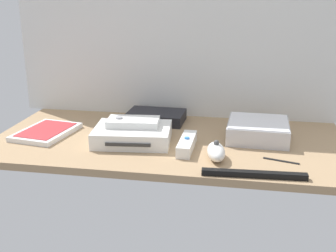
{
  "coord_description": "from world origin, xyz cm",
  "views": [
    {
      "loc": [
        19.76,
        -112.56,
        41.41
      ],
      "look_at": [
        0.0,
        0.0,
        4.0
      ],
      "focal_mm": 45.33,
      "sensor_mm": 36.0,
      "label": 1
    }
  ],
  "objects": [
    {
      "name": "sensor_bar",
      "position": [
        23.83,
        -21.69,
        0.7
      ],
      "size": [
        24.06,
        2.96,
        1.4
      ],
      "primitive_type": "cube",
      "rotation": [
        0.0,
        0.0,
        0.05
      ],
      "color": "black",
      "rests_on": "ground_plane"
    },
    {
      "name": "remote_classic_pad",
      "position": [
        -9.55,
        -2.45,
        5.41
      ],
      "size": [
        15.08,
        9.3,
        2.4
      ],
      "rotation": [
        0.0,
        0.0,
        0.09
      ],
      "color": "white",
      "rests_on": "game_console"
    },
    {
      "name": "game_case",
      "position": [
        -36.28,
        -1.95,
        0.76
      ],
      "size": [
        16.39,
        20.89,
        1.56
      ],
      "rotation": [
        0.0,
        0.0,
        -0.16
      ],
      "color": "white",
      "rests_on": "ground_plane"
    },
    {
      "name": "game_console",
      "position": [
        -9.4,
        -3.88,
        2.2
      ],
      "size": [
        22.47,
        18.04,
        4.4
      ],
      "rotation": [
        0.0,
        0.0,
        0.1
      ],
      "color": "white",
      "rests_on": "ground_plane"
    },
    {
      "name": "back_wall",
      "position": [
        0.0,
        24.6,
        32.0
      ],
      "size": [
        110.0,
        1.2,
        64.0
      ],
      "primitive_type": "cube",
      "color": "silver",
      "rests_on": "ground"
    },
    {
      "name": "stylus_pen",
      "position": [
        30.71,
        -11.09,
        0.35
      ],
      "size": [
        8.83,
        3.22,
        0.7
      ],
      "primitive_type": "cylinder",
      "rotation": [
        0.0,
        1.57,
        2.85
      ],
      "color": "black",
      "rests_on": "ground_plane"
    },
    {
      "name": "mini_computer",
      "position": [
        25.27,
        4.95,
        2.64
      ],
      "size": [
        17.64,
        17.64,
        5.3
      ],
      "rotation": [
        0.0,
        0.0,
        -0.04
      ],
      "color": "silver",
      "rests_on": "ground_plane"
    },
    {
      "name": "remote_wand",
      "position": [
        6.34,
        -6.85,
        1.51
      ],
      "size": [
        3.84,
        14.86,
        3.4
      ],
      "rotation": [
        0.0,
        0.0,
        -0.02
      ],
      "color": "white",
      "rests_on": "ground_plane"
    },
    {
      "name": "ground_plane",
      "position": [
        0.0,
        0.0,
        -1.0
      ],
      "size": [
        100.0,
        48.0,
        2.0
      ],
      "primitive_type": "cube",
      "color": "#9E7F5B",
      "rests_on": "ground"
    },
    {
      "name": "network_router",
      "position": [
        -6.69,
        15.73,
        1.7
      ],
      "size": [
        18.42,
        12.86,
        3.4
      ],
      "rotation": [
        0.0,
        0.0,
        -0.04
      ],
      "color": "black",
      "rests_on": "ground_plane"
    },
    {
      "name": "remote_nunchuk",
      "position": [
        14.5,
        -12.45,
        2.04
      ],
      "size": [
        6.14,
        10.63,
        5.1
      ],
      "rotation": [
        0.0,
        0.0,
        0.18
      ],
      "color": "white",
      "rests_on": "ground_plane"
    }
  ]
}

